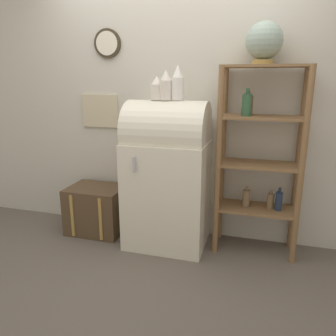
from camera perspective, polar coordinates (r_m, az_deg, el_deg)
ground_plane at (r=3.04m, az=-1.52°, el=-14.91°), size 12.00×12.00×0.00m
wall_back at (r=3.19m, az=1.43°, el=12.05°), size 7.00×0.09×2.70m
refrigerator at (r=3.00m, az=-0.10°, el=-0.93°), size 0.73×0.61×1.35m
suitcase_trunk at (r=3.46m, az=-12.26°, el=-7.03°), size 0.56×0.44×0.47m
shelf_unit at (r=2.92m, az=15.56°, el=2.81°), size 0.72×0.35×1.64m
globe at (r=2.90m, az=16.40°, el=20.38°), size 0.29×0.29×0.33m
vase_left at (r=2.91m, az=-1.99°, el=13.60°), size 0.11×0.11×0.20m
vase_center at (r=2.87m, az=-0.39°, el=14.07°), size 0.11×0.11×0.25m
vase_right at (r=2.86m, az=1.69°, el=14.42°), size 0.10×0.10×0.29m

